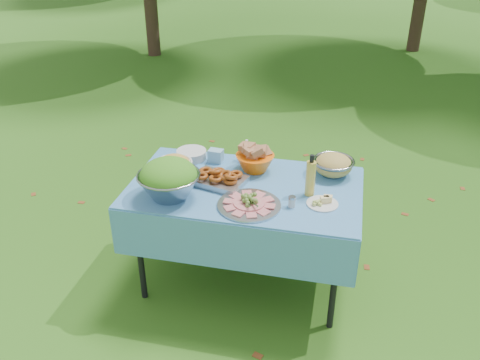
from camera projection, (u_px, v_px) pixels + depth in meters
name	position (u px, v px, depth m)	size (l,w,h in m)	color
ground	(244.00, 279.00, 3.59)	(80.00, 80.00, 0.00)	#143409
picnic_table	(244.00, 235.00, 3.41)	(1.46, 0.86, 0.76)	#84CCFF
salad_bowl	(169.00, 179.00, 3.05)	(0.38, 0.38, 0.25)	#92949A
pasta_bowl_white	(174.00, 165.00, 3.34)	(0.24, 0.24, 0.13)	silver
plate_stack	(191.00, 154.00, 3.56)	(0.21, 0.21, 0.06)	silver
wipes_box	(216.00, 156.00, 3.51)	(0.10, 0.07, 0.09)	#83BBDB
sanitizer_bottle	(247.00, 150.00, 3.51)	(0.05, 0.05, 0.15)	pink
bread_bowl	(255.00, 158.00, 3.38)	(0.26, 0.26, 0.17)	orange
pasta_bowl_steel	(333.00, 165.00, 3.33)	(0.27, 0.27, 0.14)	#92949A
fried_tray	(219.00, 178.00, 3.24)	(0.33, 0.23, 0.08)	#A3A3A7
charcuterie_platter	(249.00, 200.00, 2.99)	(0.38, 0.38, 0.09)	#A3A5AA
oil_bottle	(311.00, 175.00, 3.07)	(0.06, 0.06, 0.27)	gold
cheese_plate	(323.00, 201.00, 3.02)	(0.19, 0.19, 0.05)	silver
shaker	(292.00, 202.00, 2.99)	(0.04, 0.04, 0.07)	silver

